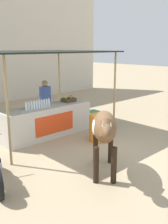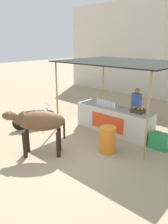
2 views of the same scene
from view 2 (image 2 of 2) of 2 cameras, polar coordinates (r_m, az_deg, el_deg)
The scene contains 10 objects.
ground_plane at distance 6.96m, azimuth -3.12°, elevation -10.31°, with size 60.00×60.00×0.00m, color tan.
stall_counter at distance 8.31m, azimuth 7.72°, elevation -2.02°, with size 3.00×0.82×0.96m.
stall_awning at distance 8.11m, azimuth 9.59°, elevation 12.22°, with size 4.20×3.20×2.62m.
water_bottle_row at distance 8.29m, azimuth 5.73°, elevation 2.32°, with size 0.88×0.07×0.25m.
fruit_crate at distance 7.72m, azimuth 13.82°, elevation 0.38°, with size 0.44×0.32×0.18m.
vendor_behind_counter at distance 8.56m, azimuth 13.40°, elevation 0.85°, with size 0.34×0.22×1.65m.
cooler_box at distance 7.49m, azimuth 19.20°, elevation -7.18°, with size 0.60×0.44×0.48m, color #268C4C.
water_barrel at distance 6.82m, azimuth 6.14°, elevation -7.17°, with size 0.52×0.52×0.82m, color orange.
cow at distance 6.53m, azimuth -11.68°, elevation -2.66°, with size 1.55×1.54×1.44m.
motorcycle_parked at distance 8.92m, azimuth -12.52°, elevation -1.25°, with size 0.74×1.74×0.90m.
Camera 2 is at (4.42, -4.26, 3.28)m, focal length 35.00 mm.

